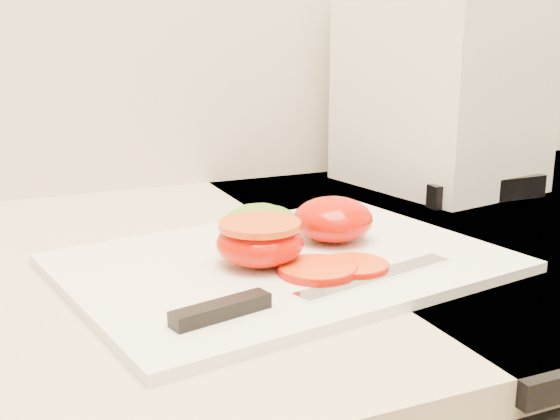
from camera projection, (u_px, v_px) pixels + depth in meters
name	position (u px, v px, depth m)	size (l,w,h in m)	color
cutting_board	(284.00, 263.00, 0.67)	(0.40, 0.29, 0.01)	white
tomato_half_dome	(333.00, 219.00, 0.72)	(0.08, 0.08, 0.05)	red
tomato_half_cut	(260.00, 241.00, 0.65)	(0.08, 0.08, 0.04)	red
tomato_slice_0	(318.00, 269.00, 0.63)	(0.07, 0.07, 0.01)	#F45A1C
tomato_slice_1	(354.00, 266.00, 0.64)	(0.06, 0.06, 0.01)	#F45A1C
lettuce_leaf_0	(264.00, 221.00, 0.76)	(0.10, 0.07, 0.02)	#64AA2D
knife	(287.00, 295.00, 0.56)	(0.28, 0.07, 0.01)	silver
appliance	(441.00, 80.00, 0.98)	(0.20, 0.25, 0.30)	white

